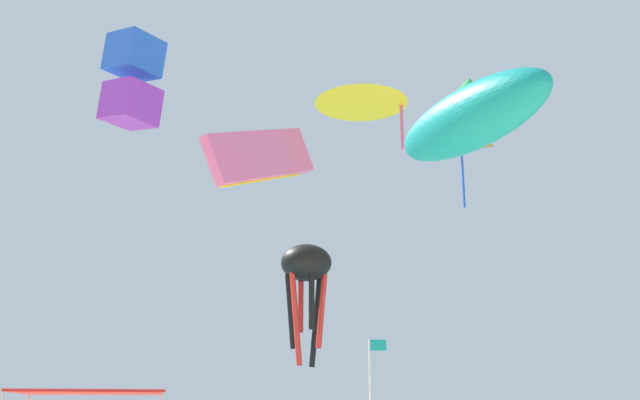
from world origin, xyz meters
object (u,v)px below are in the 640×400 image
object	(u,v)px
kite_parafoil_pink	(261,156)
kite_delta_yellow	(361,96)
kite_octopus_black	(306,269)
kite_box_blue	(133,80)
kite_inflatable_teal	(471,118)
kite_diamond_orange	(461,146)
banner_flag	(372,393)
canopy_tent	(91,396)

from	to	relation	value
kite_parafoil_pink	kite_delta_yellow	bearing A→B (deg)	163.78
kite_octopus_black	kite_parafoil_pink	xyz separation A→B (m)	(-3.64, -9.29, 2.78)
kite_parafoil_pink	kite_box_blue	bearing A→B (deg)	-8.10
kite_box_blue	kite_delta_yellow	xyz separation A→B (m)	(9.95, 6.60, 3.14)
kite_inflatable_teal	kite_box_blue	size ratio (longest dim) A/B	2.43
kite_inflatable_teal	kite_diamond_orange	xyz separation A→B (m)	(6.46, 15.93, 5.07)
banner_flag	kite_parafoil_pink	xyz separation A→B (m)	(-3.14, 4.53, 9.29)
banner_flag	kite_inflatable_teal	xyz separation A→B (m)	(3.69, -0.52, 9.51)
canopy_tent	banner_flag	bearing A→B (deg)	32.76
banner_flag	kite_octopus_black	world-z (taller)	kite_octopus_black
kite_box_blue	kite_parafoil_pink	bearing A→B (deg)	174.86
canopy_tent	kite_delta_yellow	bearing A→B (deg)	51.54
kite_box_blue	kite_delta_yellow	world-z (taller)	kite_delta_yellow
canopy_tent	kite_box_blue	world-z (taller)	kite_box_blue
kite_box_blue	kite_delta_yellow	size ratio (longest dim) A/B	0.61
kite_octopus_black	kite_diamond_orange	size ratio (longest dim) A/B	1.49
kite_box_blue	kite_diamond_orange	bearing A→B (deg)	176.23
kite_octopus_black	kite_delta_yellow	xyz separation A→B (m)	(1.32, -6.51, 7.03)
kite_octopus_black	kite_box_blue	distance (m)	16.17
kite_parafoil_pink	canopy_tent	bearing A→B (deg)	17.29
banner_flag	canopy_tent	bearing A→B (deg)	-147.24
kite_inflatable_teal	kite_box_blue	bearing A→B (deg)	-111.97
kite_diamond_orange	kite_inflatable_teal	bearing A→B (deg)	21.00
banner_flag	kite_delta_yellow	size ratio (longest dim) A/B	0.76
kite_octopus_black	kite_parafoil_pink	bearing A→B (deg)	-30.93
kite_inflatable_teal	kite_diamond_orange	size ratio (longest dim) A/B	1.93
kite_octopus_black	kite_box_blue	bearing A→B (deg)	-42.89
canopy_tent	kite_octopus_black	xyz separation A→B (m)	(8.67, 19.07, 6.71)
banner_flag	kite_box_blue	world-z (taller)	kite_box_blue
kite_box_blue	kite_diamond_orange	size ratio (longest dim) A/B	0.80
kite_inflatable_teal	kite_box_blue	distance (m)	11.92
kite_delta_yellow	kite_box_blue	bearing A→B (deg)	51.69
banner_flag	kite_inflatable_teal	world-z (taller)	kite_inflatable_teal
kite_inflatable_teal	kite_box_blue	world-z (taller)	kite_box_blue
canopy_tent	kite_parafoil_pink	world-z (taller)	kite_parafoil_pink
kite_octopus_black	kite_diamond_orange	world-z (taller)	kite_diamond_orange
kite_parafoil_pink	kite_inflatable_teal	bearing A→B (deg)	97.99
canopy_tent	kite_parafoil_pink	bearing A→B (deg)	62.81
kite_octopus_black	canopy_tent	bearing A→B (deg)	-33.96
kite_box_blue	kite_inflatable_teal	bearing A→B (deg)	131.49
canopy_tent	banner_flag	size ratio (longest dim) A/B	0.80
canopy_tent	kite_octopus_black	distance (m)	22.00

